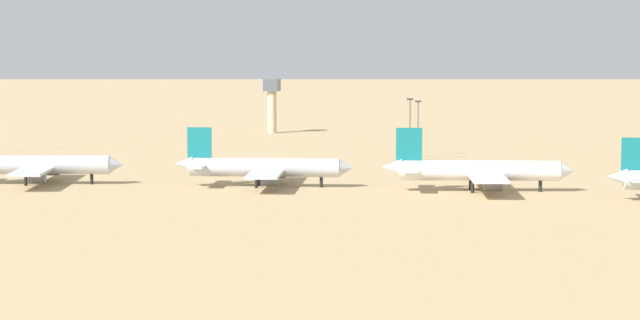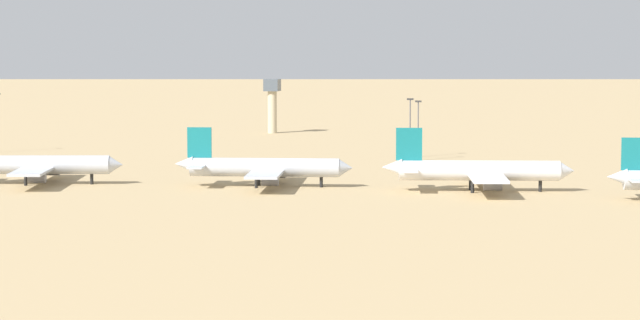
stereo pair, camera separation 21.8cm
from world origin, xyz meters
name	(u,v)px [view 1 (the left image)]	position (x,y,z in m)	size (l,w,h in m)	color
ground	(259,188)	(0.00, 0.00, 0.00)	(4000.00, 4000.00, 0.00)	tan
ridge_far_west	(92,4)	(-423.63, 956.65, 62.61)	(305.10, 295.70, 125.21)	gray
ridge_west	(502,29)	(-39.64, 1190.46, 37.85)	(367.19, 267.67, 75.69)	gray
parked_jet_navy_1	(33,165)	(-53.51, -4.95, 4.57)	(41.90, 35.91, 13.94)	silver
parked_jet_teal_2	(263,167)	(0.59, 1.58, 4.50)	(41.55, 35.30, 13.73)	silver
parked_jet_teal_3	(477,171)	(49.96, 3.15, 4.69)	(43.15, 36.83, 14.30)	white
control_tower	(272,101)	(-37.82, 160.86, 11.50)	(5.20, 5.20, 19.05)	#C6B793
light_pole_west	(410,125)	(24.86, 69.26, 9.96)	(1.80, 0.50, 17.46)	#59595E
light_pole_east	(418,125)	(25.27, 82.15, 9.31)	(1.80, 0.50, 16.19)	#59595E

